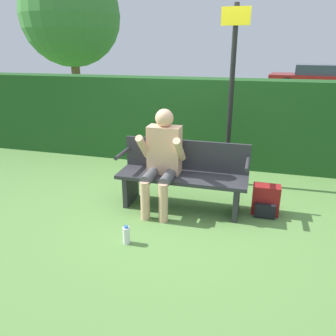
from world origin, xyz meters
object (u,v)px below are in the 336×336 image
Objects in this scene: person_seated at (162,156)px; backpack at (266,201)px; parked_car at (319,78)px; signpost at (231,90)px; tree at (71,16)px; water_bottle at (126,235)px; park_bench at (183,175)px.

person_seated is 3.36× the size of backpack.
person_seated is 0.28× the size of parked_car.
backpack is at bearing -93.81° from parked_car.
parked_car is at bearing 76.46° from signpost.
water_bottle is at bearing -56.76° from tree.
backpack is 0.08× the size of parked_car.
tree reaches higher than park_bench.
signpost is at bearing 123.37° from backpack.
person_seated reaches higher than water_bottle.
person_seated is 0.51× the size of signpost.
park_bench is 0.36× the size of parked_car.
tree reaches higher than parked_car.
tree is at bearing 138.37° from signpost.
person_seated is 13.84m from parked_car.
parked_car is at bearing 75.09° from water_bottle.
backpack is 0.15× the size of signpost.
parked_car is at bearing 79.71° from backpack.
park_bench is 1.06m from backpack.
tree is (-5.01, 4.45, 1.39)m from signpost.
backpack is (1.27, 0.16, -0.51)m from person_seated.
parked_car reaches higher than backpack.
tree reaches higher than signpost.
backpack is 1.83× the size of water_bottle.
signpost is 12.69m from parked_car.
tree reaches higher than water_bottle.
park_bench is 1.13m from water_bottle.
signpost is at bearing 56.08° from person_seated.
tree is (-5.58, 5.32, 2.61)m from backpack.
park_bench is at bearing -49.74° from tree.
water_bottle is 0.05× the size of tree.
park_bench is 0.38× the size of tree.
tree is (-4.31, 5.48, 2.09)m from person_seated.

